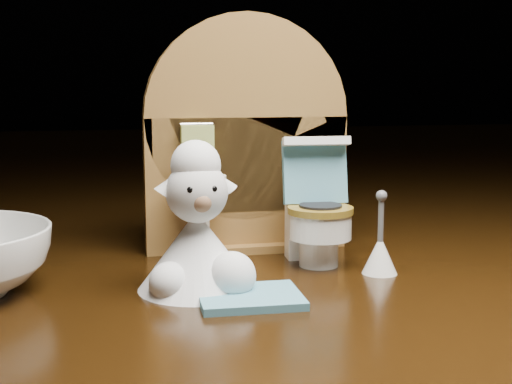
# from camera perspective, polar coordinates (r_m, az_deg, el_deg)

# --- Properties ---
(backdrop_panel) EXTENTS (0.13, 0.05, 0.15)m
(backdrop_panel) POSITION_cam_1_polar(r_m,az_deg,el_deg) (0.46, -0.87, 3.52)
(backdrop_panel) COLOR olive
(backdrop_panel) RESTS_ON ground
(toy_toilet) EXTENTS (0.04, 0.05, 0.08)m
(toy_toilet) POSITION_cam_1_polar(r_m,az_deg,el_deg) (0.43, 4.86, -2.03)
(toy_toilet) COLOR white
(toy_toilet) RESTS_ON ground
(bath_mat) EXTENTS (0.05, 0.04, 0.00)m
(bath_mat) POSITION_cam_1_polar(r_m,az_deg,el_deg) (0.36, -0.50, -8.43)
(bath_mat) COLOR teal
(bath_mat) RESTS_ON ground
(toilet_brush) EXTENTS (0.02, 0.02, 0.05)m
(toilet_brush) POSITION_cam_1_polar(r_m,az_deg,el_deg) (0.41, 9.89, -4.74)
(toilet_brush) COLOR white
(toilet_brush) RESTS_ON ground
(plush_lamb) EXTENTS (0.06, 0.06, 0.08)m
(plush_lamb) POSITION_cam_1_polar(r_m,az_deg,el_deg) (0.37, -4.67, -3.68)
(plush_lamb) COLOR white
(plush_lamb) RESTS_ON ground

